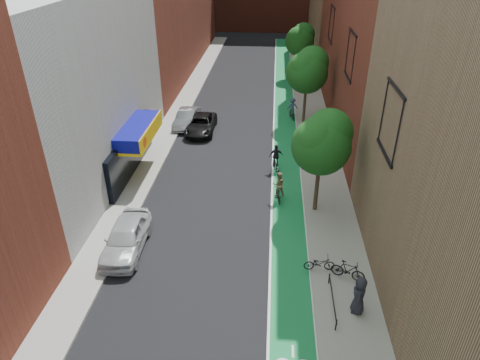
% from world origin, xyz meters
% --- Properties ---
extents(ground, '(160.00, 160.00, 0.00)m').
position_xyz_m(ground, '(0.00, 0.00, 0.00)').
color(ground, black).
rests_on(ground, ground).
extents(bike_lane, '(2.00, 68.00, 0.01)m').
position_xyz_m(bike_lane, '(4.00, 26.00, 0.01)').
color(bike_lane, '#168044').
rests_on(bike_lane, ground).
extents(sidewalk_left, '(2.00, 68.00, 0.15)m').
position_xyz_m(sidewalk_left, '(-6.00, 26.00, 0.07)').
color(sidewalk_left, gray).
rests_on(sidewalk_left, ground).
extents(sidewalk_right, '(3.00, 68.00, 0.15)m').
position_xyz_m(sidewalk_right, '(6.50, 26.00, 0.07)').
color(sidewalk_right, gray).
rests_on(sidewalk_right, ground).
extents(building_left_white, '(8.00, 20.00, 12.00)m').
position_xyz_m(building_left_white, '(-11.00, 14.00, 6.00)').
color(building_left_white, silver).
rests_on(building_left_white, ground).
extents(tree_near, '(3.40, 3.36, 6.42)m').
position_xyz_m(tree_near, '(5.65, 10.02, 4.66)').
color(tree_near, '#332619').
rests_on(tree_near, ground).
extents(tree_mid, '(3.55, 3.53, 6.74)m').
position_xyz_m(tree_mid, '(5.65, 24.02, 4.89)').
color(tree_mid, '#332619').
rests_on(tree_mid, ground).
extents(tree_far, '(3.30, 3.25, 6.21)m').
position_xyz_m(tree_far, '(5.65, 38.02, 4.50)').
color(tree_far, '#332619').
rests_on(tree_far, ground).
extents(parked_car_white, '(2.04, 4.80, 1.62)m').
position_xyz_m(parked_car_white, '(-4.60, 5.51, 0.81)').
color(parked_car_white, silver).
rests_on(parked_car_white, ground).
extents(parked_car_black, '(2.27, 4.90, 1.36)m').
position_xyz_m(parked_car_black, '(-3.16, 21.46, 0.68)').
color(parked_car_black, black).
rests_on(parked_car_black, ground).
extents(parked_car_silver, '(1.92, 4.49, 1.44)m').
position_xyz_m(parked_car_silver, '(-4.60, 22.68, 0.72)').
color(parked_car_silver, gray).
rests_on(parked_car_silver, ground).
extents(cyclist_lane_near, '(0.87, 1.56, 1.96)m').
position_xyz_m(cyclist_lane_near, '(3.37, 11.05, 0.85)').
color(cyclist_lane_near, black).
rests_on(cyclist_lane_near, ground).
extents(cyclist_lane_mid, '(1.03, 1.88, 2.00)m').
position_xyz_m(cyclist_lane_mid, '(3.20, 14.95, 0.74)').
color(cyclist_lane_mid, black).
rests_on(cyclist_lane_mid, ground).
extents(cyclist_lane_far, '(1.12, 1.72, 1.91)m').
position_xyz_m(cyclist_lane_far, '(4.63, 25.19, 0.84)').
color(cyclist_lane_far, black).
rests_on(cyclist_lane_far, ground).
extents(parked_bike_mid, '(1.71, 1.04, 1.00)m').
position_xyz_m(parked_bike_mid, '(6.72, 4.02, 0.65)').
color(parked_bike_mid, black).
rests_on(parked_bike_mid, sidewalk_right).
extents(parked_bike_far, '(1.56, 0.64, 0.80)m').
position_xyz_m(parked_bike_far, '(5.40, 4.54, 0.55)').
color(parked_bike_far, black).
rests_on(parked_bike_far, sidewalk_right).
extents(pedestrian, '(0.75, 1.01, 1.87)m').
position_xyz_m(pedestrian, '(6.85, 1.94, 1.09)').
color(pedestrian, black).
rests_on(pedestrian, sidewalk_right).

